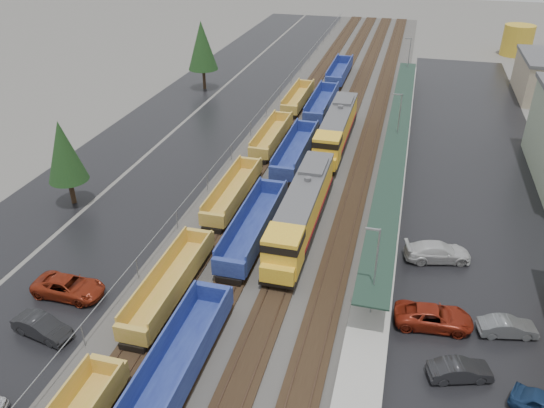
{
  "coord_description": "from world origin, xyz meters",
  "views": [
    {
      "loc": [
        10.16,
        -11.06,
        27.13
      ],
      "look_at": [
        -1.14,
        31.61,
        2.0
      ],
      "focal_mm": 35.0,
      "sensor_mm": 36.0,
      "label": 1
    }
  ],
  "objects_px": {
    "locomotive_trail": "(336,130)",
    "storage_tank": "(517,40)",
    "well_string_blue": "(278,184)",
    "parked_car_east_b": "(434,317)",
    "locomotive_lead": "(301,212)",
    "well_string_yellow": "(206,232)",
    "parked_car_east_e": "(508,327)",
    "parked_car_west_b": "(42,327)",
    "parked_car_east_c": "(438,252)",
    "parked_car_east_a": "(460,370)",
    "parked_car_west_c": "(69,287)"
  },
  "relations": [
    {
      "from": "locomotive_trail",
      "to": "storage_tank",
      "type": "bearing_deg",
      "value": 63.38
    },
    {
      "from": "well_string_blue",
      "to": "parked_car_east_b",
      "type": "height_order",
      "value": "well_string_blue"
    },
    {
      "from": "locomotive_lead",
      "to": "parked_car_east_b",
      "type": "bearing_deg",
      "value": -38.86
    },
    {
      "from": "well_string_yellow",
      "to": "parked_car_east_e",
      "type": "xyz_separation_m",
      "value": [
        25.17,
        -5.73,
        -0.45
      ]
    },
    {
      "from": "parked_car_west_b",
      "to": "parked_car_east_e",
      "type": "bearing_deg",
      "value": -64.36
    },
    {
      "from": "parked_car_east_b",
      "to": "parked_car_east_c",
      "type": "relative_size",
      "value": 1.0
    },
    {
      "from": "well_string_blue",
      "to": "parked_car_east_a",
      "type": "relative_size",
      "value": 24.73
    },
    {
      "from": "parked_car_east_b",
      "to": "parked_car_east_e",
      "type": "distance_m",
      "value": 5.15
    },
    {
      "from": "well_string_blue",
      "to": "parked_car_east_a",
      "type": "xyz_separation_m",
      "value": [
        17.69,
        -21.42,
        -0.55
      ]
    },
    {
      "from": "locomotive_lead",
      "to": "parked_car_east_b",
      "type": "xyz_separation_m",
      "value": [
        12.03,
        -9.69,
        -1.61
      ]
    },
    {
      "from": "locomotive_trail",
      "to": "well_string_blue",
      "type": "distance_m",
      "value": 14.62
    },
    {
      "from": "storage_tank",
      "to": "parked_car_east_c",
      "type": "height_order",
      "value": "storage_tank"
    },
    {
      "from": "parked_car_west_b",
      "to": "parked_car_east_a",
      "type": "xyz_separation_m",
      "value": [
        28.74,
        3.51,
        -0.07
      ]
    },
    {
      "from": "locomotive_lead",
      "to": "storage_tank",
      "type": "xyz_separation_m",
      "value": [
        28.14,
        77.13,
        0.59
      ]
    },
    {
      "from": "locomotive_trail",
      "to": "parked_car_west_b",
      "type": "xyz_separation_m",
      "value": [
        -15.04,
        -38.95,
        -1.64
      ]
    },
    {
      "from": "parked_car_east_e",
      "to": "parked_car_west_c",
      "type": "bearing_deg",
      "value": 84.93
    },
    {
      "from": "well_string_blue",
      "to": "parked_car_east_e",
      "type": "relative_size",
      "value": 24.85
    },
    {
      "from": "parked_car_east_b",
      "to": "parked_car_west_c",
      "type": "bearing_deg",
      "value": 92.46
    },
    {
      "from": "storage_tank",
      "to": "parked_car_east_e",
      "type": "height_order",
      "value": "storage_tank"
    },
    {
      "from": "parked_car_west_b",
      "to": "parked_car_east_c",
      "type": "height_order",
      "value": "parked_car_east_c"
    },
    {
      "from": "parked_car_west_c",
      "to": "parked_car_east_c",
      "type": "distance_m",
      "value": 30.78
    },
    {
      "from": "parked_car_east_c",
      "to": "parked_car_east_e",
      "type": "relative_size",
      "value": 1.37
    },
    {
      "from": "locomotive_lead",
      "to": "parked_car_east_b",
      "type": "distance_m",
      "value": 15.53
    },
    {
      "from": "storage_tank",
      "to": "parked_car_east_e",
      "type": "bearing_deg",
      "value": -97.23
    },
    {
      "from": "parked_car_east_c",
      "to": "parked_car_west_c",
      "type": "bearing_deg",
      "value": 99.88
    },
    {
      "from": "storage_tank",
      "to": "parked_car_west_b",
      "type": "height_order",
      "value": "storage_tank"
    },
    {
      "from": "well_string_yellow",
      "to": "parked_car_east_e",
      "type": "distance_m",
      "value": 25.82
    },
    {
      "from": "locomotive_lead",
      "to": "parked_car_east_e",
      "type": "xyz_separation_m",
      "value": [
        17.17,
        -9.33,
        -1.71
      ]
    },
    {
      "from": "parked_car_west_b",
      "to": "parked_car_east_b",
      "type": "bearing_deg",
      "value": -62.38
    },
    {
      "from": "locomotive_lead",
      "to": "parked_car_west_c",
      "type": "xyz_separation_m",
      "value": [
        -15.79,
        -13.49,
        -1.6
      ]
    },
    {
      "from": "parked_car_east_b",
      "to": "well_string_yellow",
      "type": "bearing_deg",
      "value": 67.74
    },
    {
      "from": "parked_car_east_a",
      "to": "well_string_yellow",
      "type": "bearing_deg",
      "value": 45.41
    },
    {
      "from": "parked_car_west_c",
      "to": "parked_car_east_c",
      "type": "bearing_deg",
      "value": -65.97
    },
    {
      "from": "well_string_yellow",
      "to": "storage_tank",
      "type": "distance_m",
      "value": 88.47
    },
    {
      "from": "parked_car_east_c",
      "to": "parked_car_east_a",
      "type": "bearing_deg",
      "value": 171.76
    },
    {
      "from": "storage_tank",
      "to": "parked_car_east_c",
      "type": "relative_size",
      "value": 1.05
    },
    {
      "from": "locomotive_lead",
      "to": "well_string_yellow",
      "type": "relative_size",
      "value": 0.22
    },
    {
      "from": "well_string_yellow",
      "to": "parked_car_east_e",
      "type": "bearing_deg",
      "value": -12.83
    },
    {
      "from": "storage_tank",
      "to": "parked_car_east_a",
      "type": "relative_size",
      "value": 1.43
    },
    {
      "from": "well_string_yellow",
      "to": "parked_car_east_c",
      "type": "xyz_separation_m",
      "value": [
        20.37,
        2.52,
        -0.31
      ]
    },
    {
      "from": "well_string_yellow",
      "to": "storage_tank",
      "type": "xyz_separation_m",
      "value": [
        36.14,
        80.73,
        1.85
      ]
    },
    {
      "from": "locomotive_trail",
      "to": "parked_car_west_c",
      "type": "distance_m",
      "value": 37.97
    },
    {
      "from": "parked_car_west_c",
      "to": "parked_car_east_a",
      "type": "relative_size",
      "value": 1.37
    },
    {
      "from": "parked_car_east_e",
      "to": "parked_car_west_b",
      "type": "bearing_deg",
      "value": 92.71
    },
    {
      "from": "parked_car_east_c",
      "to": "storage_tank",
      "type": "bearing_deg",
      "value": -25.31
    },
    {
      "from": "parked_car_east_a",
      "to": "parked_car_east_b",
      "type": "height_order",
      "value": "parked_car_east_b"
    },
    {
      "from": "well_string_yellow",
      "to": "storage_tank",
      "type": "relative_size",
      "value": 15.3
    },
    {
      "from": "locomotive_trail",
      "to": "parked_car_east_a",
      "type": "relative_size",
      "value": 4.76
    },
    {
      "from": "parked_car_west_c",
      "to": "parked_car_east_c",
      "type": "xyz_separation_m",
      "value": [
        28.16,
        12.42,
        0.03
      ]
    },
    {
      "from": "locomotive_lead",
      "to": "well_string_yellow",
      "type": "distance_m",
      "value": 8.86
    }
  ]
}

